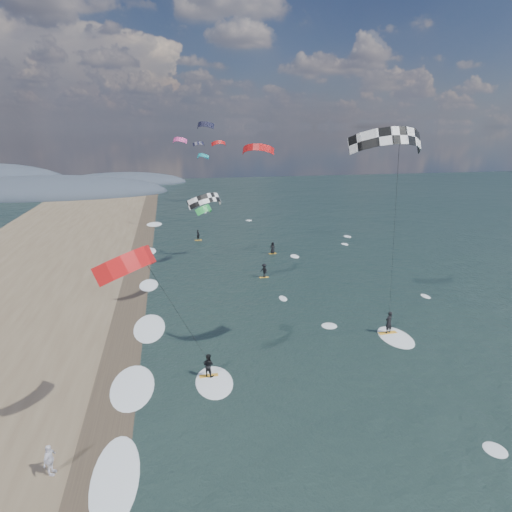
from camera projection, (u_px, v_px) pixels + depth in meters
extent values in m
plane|color=black|center=(312.00, 423.00, 25.64)|extent=(260.00, 260.00, 0.00)
cube|color=#382D23|center=(121.00, 359.00, 32.73)|extent=(3.00, 240.00, 0.00)
ellipsoid|color=#3D4756|center=(43.00, 195.00, 111.80)|extent=(64.00, 24.00, 10.00)
ellipsoid|color=#3D4756|center=(122.00, 184.00, 134.00)|extent=(40.00, 18.00, 7.00)
cube|color=gold|center=(388.00, 333.00, 36.80)|extent=(1.60, 0.48, 0.07)
imported|color=black|center=(389.00, 322.00, 36.50)|extent=(0.83, 0.67, 1.97)
ellipsoid|color=white|center=(396.00, 337.00, 36.12)|extent=(2.60, 4.20, 0.12)
cylinder|color=black|center=(393.00, 243.00, 31.03)|extent=(0.02, 0.02, 16.88)
cube|color=gold|center=(209.00, 376.00, 30.46)|extent=(1.34, 0.41, 0.06)
imported|color=black|center=(208.00, 365.00, 30.20)|extent=(1.05, 1.01, 1.70)
ellipsoid|color=white|center=(214.00, 382.00, 29.77)|extent=(2.60, 4.20, 0.12)
cylinder|color=black|center=(181.00, 318.00, 25.55)|extent=(0.02, 0.02, 11.86)
cube|color=gold|center=(264.00, 277.00, 50.47)|extent=(1.10, 0.35, 0.05)
imported|color=black|center=(264.00, 270.00, 50.22)|extent=(1.09, 1.24, 1.66)
cube|color=gold|center=(273.00, 254.00, 59.93)|extent=(1.10, 0.35, 0.05)
imported|color=black|center=(273.00, 248.00, 59.69)|extent=(0.94, 0.81, 1.62)
cube|color=gold|center=(198.00, 240.00, 67.06)|extent=(1.10, 0.35, 0.05)
imported|color=black|center=(198.00, 235.00, 66.81)|extent=(0.70, 0.72, 1.66)
ellipsoid|color=white|center=(122.00, 477.00, 21.71)|extent=(2.40, 5.40, 0.11)
ellipsoid|color=white|center=(133.00, 387.00, 29.21)|extent=(2.40, 5.40, 0.11)
ellipsoid|color=white|center=(140.00, 329.00, 37.65)|extent=(2.40, 5.40, 0.11)
ellipsoid|color=white|center=(146.00, 285.00, 47.97)|extent=(2.40, 5.40, 0.11)
ellipsoid|color=white|center=(150.00, 251.00, 61.10)|extent=(2.40, 5.40, 0.11)
ellipsoid|color=white|center=(153.00, 224.00, 77.98)|extent=(2.40, 5.40, 0.11)
imported|color=silver|center=(50.00, 460.00, 21.64)|extent=(0.68, 1.09, 1.73)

